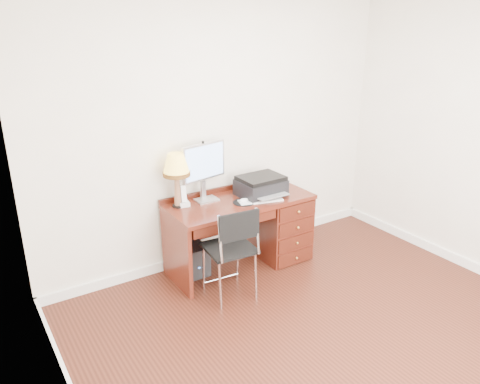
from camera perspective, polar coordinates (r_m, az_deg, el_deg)
ground at (r=4.14m, az=10.94°, el=-16.72°), size 4.00×4.00×0.00m
room_shell at (r=4.50m, az=5.39°, el=-12.31°), size 4.00×4.00×4.00m
desk at (r=5.04m, az=3.04°, el=-3.77°), size 1.50×0.67×0.75m
monitor at (r=4.63m, az=-4.39°, el=3.33°), size 0.51×0.20×0.59m
keyboard at (r=4.70m, az=2.53°, el=-1.04°), size 0.47×0.24×0.02m
mouse_pad at (r=4.65m, az=0.48°, el=-1.16°), size 0.22×0.22×0.04m
printer at (r=4.83m, az=2.55°, el=0.77°), size 0.47×0.37×0.21m
leg_lamp at (r=4.47m, az=-7.78°, el=2.91°), size 0.26×0.26×0.54m
phone at (r=4.59m, az=-6.87°, el=-0.97°), size 0.11×0.11×0.21m
pen_cup at (r=4.89m, az=-0.08°, el=0.42°), size 0.08×0.08×0.10m
chair at (r=4.27m, az=-0.86°, el=-6.34°), size 0.47×0.47×0.91m
equipment_box at (r=4.84m, az=-5.75°, el=-8.28°), size 0.27×0.27×0.32m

